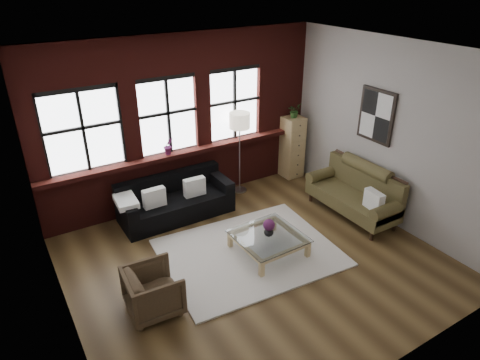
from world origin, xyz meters
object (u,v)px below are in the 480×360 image
drawer_chest (292,147)px  armchair (153,291)px  vintage_settee (353,192)px  floor_lamp (240,150)px  dark_sofa (176,198)px  vase (269,231)px  coffee_table (268,244)px

drawer_chest → armchair: bearing=-150.2°
vintage_settee → armchair: (-4.04, -0.43, -0.17)m
floor_lamp → dark_sofa: bearing=-170.9°
floor_lamp → vase: bearing=-109.4°
dark_sofa → vase: (0.79, -1.84, 0.04)m
vintage_settee → vase: size_ratio=11.55×
vintage_settee → armchair: size_ratio=2.59×
armchair → vase: bearing=-79.2°
drawer_chest → floor_lamp: 1.38m
dark_sofa → coffee_table: dark_sofa is taller
vase → drawer_chest: bearing=45.3°
drawer_chest → vase: bearing=-134.7°
vintage_settee → vase: vintage_settee is taller
coffee_table → vase: size_ratio=6.38×
dark_sofa → drawer_chest: size_ratio=1.53×
vintage_settee → coffee_table: (-1.99, -0.17, -0.33)m
coffee_table → dark_sofa: bearing=113.4°
vase → floor_lamp: 2.27m
vintage_settee → coffee_table: size_ratio=1.81×
vase → dark_sofa: bearing=113.4°
vintage_settee → coffee_table: vintage_settee is taller
floor_lamp → drawer_chest: bearing=1.5°
drawer_chest → vintage_settee: bearing=-93.0°
dark_sofa → armchair: dark_sofa is taller
armchair → floor_lamp: 3.69m
armchair → coffee_table: (2.05, 0.26, -0.16)m
armchair → vase: (2.05, 0.26, 0.09)m
dark_sofa → floor_lamp: 1.64m
dark_sofa → armchair: (-1.26, -2.10, -0.05)m
vase → drawer_chest: (2.10, 2.12, 0.26)m
dark_sofa → drawer_chest: 2.92m
vintage_settee → armchair: bearing=-173.9°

